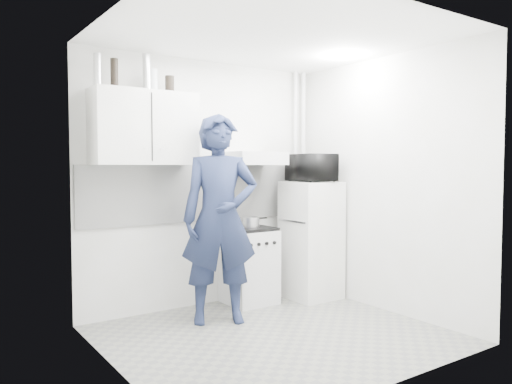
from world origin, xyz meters
TOP-DOWN VIEW (x-y plane):
  - floor at (0.00, 0.00)m, footprint 2.80×2.80m
  - ceiling at (0.00, 0.00)m, footprint 2.80×2.80m
  - wall_back at (0.00, 1.25)m, footprint 2.80×0.00m
  - wall_left at (-1.40, 0.00)m, footprint 0.00×2.60m
  - wall_right at (1.40, 0.00)m, footprint 0.00×2.60m
  - person at (-0.20, 0.61)m, footprint 0.85×0.72m
  - stove at (0.40, 1.00)m, footprint 0.50×0.50m
  - fridge at (1.10, 0.79)m, footprint 0.55×0.55m
  - stove_top at (0.40, 1.00)m, footprint 0.48×0.48m
  - saucepan at (0.42, 1.01)m, footprint 0.20×0.20m
  - microwave at (1.10, 0.79)m, footprint 0.61×0.46m
  - bottle_a at (-1.19, 1.07)m, footprint 0.07×0.07m
  - bottle_b at (-1.04, 1.07)m, footprint 0.07×0.07m
  - bottle_d at (-0.72, 1.07)m, footprint 0.08×0.08m
  - canister_a at (-0.66, 1.07)m, footprint 0.09×0.09m
  - canister_b at (-0.49, 1.07)m, footprint 0.09×0.09m
  - upper_cabinet at (-0.75, 1.07)m, footprint 1.00×0.35m
  - range_hood at (0.45, 1.00)m, footprint 0.60×0.50m
  - backsplash at (0.00, 1.24)m, footprint 2.74×0.03m
  - pipe_a at (1.30, 1.17)m, footprint 0.05×0.05m
  - pipe_b at (1.18, 1.17)m, footprint 0.04×0.04m
  - ceiling_spot_fixture at (1.00, 0.20)m, footprint 0.10×0.10m

SIDE VIEW (x-z plane):
  - floor at x=0.00m, z-range 0.00..0.00m
  - stove at x=0.40m, z-range 0.00..0.80m
  - fridge at x=1.10m, z-range 0.00..1.31m
  - stove_top at x=0.40m, z-range 0.80..0.83m
  - saucepan at x=0.42m, z-range 0.83..0.94m
  - person at x=-0.20m, z-range 0.00..1.98m
  - backsplash at x=0.00m, z-range 0.90..1.50m
  - wall_left at x=-1.40m, z-range 0.00..2.60m
  - wall_right at x=1.40m, z-range 0.00..2.60m
  - pipe_a at x=1.30m, z-range 0.00..2.60m
  - pipe_b at x=1.18m, z-range 0.00..2.60m
  - wall_back at x=0.00m, z-range -0.10..2.70m
  - microwave at x=1.10m, z-range 1.31..1.62m
  - range_hood at x=0.45m, z-range 1.50..1.64m
  - upper_cabinet at x=-0.75m, z-range 1.50..2.20m
  - canister_b at x=-0.49m, z-range 2.20..2.37m
  - canister_a at x=-0.66m, z-range 2.20..2.41m
  - bottle_b at x=-1.04m, z-range 2.20..2.47m
  - bottle_a at x=-1.19m, z-range 2.20..2.50m
  - bottle_d at x=-0.72m, z-range 2.20..2.55m
  - ceiling_spot_fixture at x=1.00m, z-range 2.56..2.58m
  - ceiling at x=0.00m, z-range 2.60..2.60m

